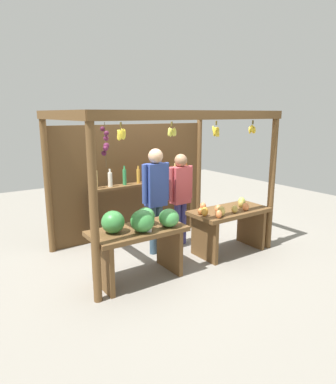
{
  "coord_description": "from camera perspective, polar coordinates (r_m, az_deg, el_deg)",
  "views": [
    {
      "loc": [
        -2.95,
        -4.5,
        2.19
      ],
      "look_at": [
        0.0,
        -0.18,
        1.0
      ],
      "focal_mm": 32.45,
      "sensor_mm": 36.0,
      "label": 1
    }
  ],
  "objects": [
    {
      "name": "ground_plane",
      "position": [
        5.81,
        -1.04,
        -9.36
      ],
      "size": [
        12.0,
        12.0,
        0.0
      ],
      "primitive_type": "plane",
      "color": "gray",
      "rests_on": "ground"
    },
    {
      "name": "market_stall",
      "position": [
        5.8,
        -3.4,
        4.02
      ],
      "size": [
        3.16,
        1.96,
        2.23
      ],
      "color": "brown",
      "rests_on": "ground"
    },
    {
      "name": "fruit_counter_left",
      "position": [
        4.6,
        -4.78,
        -6.57
      ],
      "size": [
        1.28,
        0.67,
        1.0
      ],
      "color": "brown",
      "rests_on": "ground"
    },
    {
      "name": "fruit_counter_right",
      "position": [
        5.6,
        9.93,
        -4.54
      ],
      "size": [
        1.28,
        0.64,
        0.86
      ],
      "color": "brown",
      "rests_on": "ground"
    },
    {
      "name": "bottle_shelf_unit",
      "position": [
        6.17,
        -3.93,
        -0.17
      ],
      "size": [
        2.02,
        0.22,
        1.36
      ],
      "color": "brown",
      "rests_on": "ground"
    },
    {
      "name": "vendor_man",
      "position": [
        5.37,
        -2.01,
        0.09
      ],
      "size": [
        0.48,
        0.23,
        1.67
      ],
      "rotation": [
        0.0,
        0.0,
        0.18
      ],
      "color": "#364F62",
      "rests_on": "ground"
    },
    {
      "name": "vendor_woman",
      "position": [
        5.76,
        2.07,
        0.09
      ],
      "size": [
        0.48,
        0.21,
        1.55
      ],
      "rotation": [
        0.0,
        0.0,
        0.04
      ],
      "color": "navy",
      "rests_on": "ground"
    }
  ]
}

